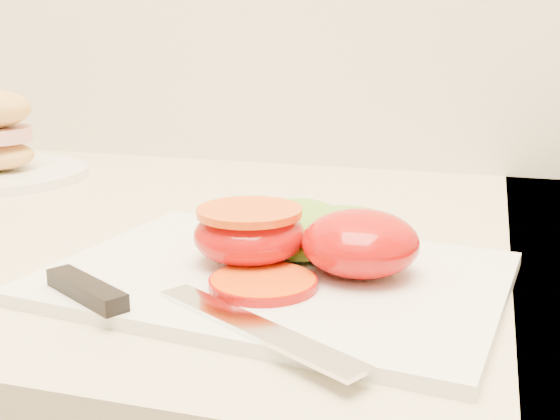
# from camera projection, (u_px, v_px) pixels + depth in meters

# --- Properties ---
(cutting_board) EXTENTS (0.36, 0.28, 0.01)m
(cutting_board) POSITION_uv_depth(u_px,v_px,m) (276.00, 277.00, 0.53)
(cutting_board) COLOR white
(cutting_board) RESTS_ON counter
(tomato_half_dome) EXTENTS (0.09, 0.09, 0.05)m
(tomato_half_dome) POSITION_uv_depth(u_px,v_px,m) (360.00, 243.00, 0.52)
(tomato_half_dome) COLOR #BF0000
(tomato_half_dome) RESTS_ON cutting_board
(tomato_half_cut) EXTENTS (0.09, 0.09, 0.04)m
(tomato_half_cut) POSITION_uv_depth(u_px,v_px,m) (250.00, 233.00, 0.54)
(tomato_half_cut) COLOR #BF0000
(tomato_half_cut) RESTS_ON cutting_board
(tomato_slice_0) EXTENTS (0.07, 0.07, 0.01)m
(tomato_slice_0) POSITION_uv_depth(u_px,v_px,m) (263.00, 283.00, 0.49)
(tomato_slice_0) COLOR #F25712
(tomato_slice_0) RESTS_ON cutting_board
(tomato_slice_1) EXTENTS (0.07, 0.07, 0.01)m
(tomato_slice_1) POSITION_uv_depth(u_px,v_px,m) (264.00, 283.00, 0.49)
(tomato_slice_1) COLOR #F25712
(tomato_slice_1) RESTS_ON cutting_board
(lettuce_leaf_0) EXTENTS (0.17, 0.17, 0.03)m
(lettuce_leaf_0) POSITION_uv_depth(u_px,v_px,m) (294.00, 228.00, 0.59)
(lettuce_leaf_0) COLOR #68A92C
(lettuce_leaf_0) RESTS_ON cutting_board
(lettuce_leaf_1) EXTENTS (0.15, 0.14, 0.03)m
(lettuce_leaf_1) POSITION_uv_depth(u_px,v_px,m) (343.00, 233.00, 0.58)
(lettuce_leaf_1) COLOR #68A92C
(lettuce_leaf_1) RESTS_ON cutting_board
(knife) EXTENTS (0.24, 0.10, 0.01)m
(knife) POSITION_uv_depth(u_px,v_px,m) (148.00, 303.00, 0.46)
(knife) COLOR silver
(knife) RESTS_ON cutting_board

